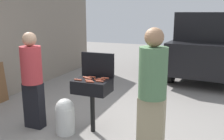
% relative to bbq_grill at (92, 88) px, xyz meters
% --- Properties ---
extents(ground_plane, '(24.00, 24.00, 0.00)m').
position_rel_bbq_grill_xyz_m(ground_plane, '(0.09, 0.03, -0.78)').
color(ground_plane, gray).
extents(house_wall_side, '(0.24, 8.00, 3.07)m').
position_rel_bbq_grill_xyz_m(house_wall_side, '(-2.86, 1.03, 0.75)').
color(house_wall_side, gray).
rests_on(house_wall_side, ground).
extents(bbq_grill, '(0.60, 0.44, 0.93)m').
position_rel_bbq_grill_xyz_m(bbq_grill, '(0.00, 0.00, 0.00)').
color(bbq_grill, black).
rests_on(bbq_grill, ground).
extents(grill_lid_open, '(0.60, 0.05, 0.42)m').
position_rel_bbq_grill_xyz_m(grill_lid_open, '(-0.00, 0.22, 0.35)').
color(grill_lid_open, black).
rests_on(grill_lid_open, bbq_grill).
extents(hot_dog_0, '(0.13, 0.04, 0.03)m').
position_rel_bbq_grill_xyz_m(hot_dog_0, '(0.18, 0.13, 0.16)').
color(hot_dog_0, '#B74C33').
rests_on(hot_dog_0, bbq_grill).
extents(hot_dog_1, '(0.13, 0.03, 0.03)m').
position_rel_bbq_grill_xyz_m(hot_dog_1, '(0.11, -0.01, 0.16)').
color(hot_dog_1, '#AD4228').
rests_on(hot_dog_1, bbq_grill).
extents(hot_dog_2, '(0.13, 0.04, 0.03)m').
position_rel_bbq_grill_xyz_m(hot_dog_2, '(0.04, -0.17, 0.16)').
color(hot_dog_2, '#B74C33').
rests_on(hot_dog_2, bbq_grill).
extents(hot_dog_3, '(0.13, 0.03, 0.03)m').
position_rel_bbq_grill_xyz_m(hot_dog_3, '(-0.06, 0.12, 0.16)').
color(hot_dog_3, '#B74C33').
rests_on(hot_dog_3, bbq_grill).
extents(hot_dog_4, '(0.13, 0.04, 0.03)m').
position_rel_bbq_grill_xyz_m(hot_dog_4, '(-0.14, 0.06, 0.16)').
color(hot_dog_4, '#C6593D').
rests_on(hot_dog_4, bbq_grill).
extents(hot_dog_5, '(0.13, 0.03, 0.03)m').
position_rel_bbq_grill_xyz_m(hot_dog_5, '(-0.19, -0.13, 0.16)').
color(hot_dog_5, '#B74C33').
rests_on(hot_dog_5, bbq_grill).
extents(hot_dog_6, '(0.13, 0.03, 0.03)m').
position_rel_bbq_grill_xyz_m(hot_dog_6, '(-0.00, -0.11, 0.16)').
color(hot_dog_6, '#C6593D').
rests_on(hot_dog_6, bbq_grill).
extents(hot_dog_7, '(0.13, 0.04, 0.03)m').
position_rel_bbq_grill_xyz_m(hot_dog_7, '(-0.07, 0.01, 0.16)').
color(hot_dog_7, '#B74C33').
rests_on(hot_dog_7, bbq_grill).
extents(hot_dog_8, '(0.13, 0.03, 0.03)m').
position_rel_bbq_grill_xyz_m(hot_dog_8, '(0.17, -0.08, 0.16)').
color(hot_dog_8, '#B74C33').
rests_on(hot_dog_8, bbq_grill).
extents(hot_dog_9, '(0.13, 0.04, 0.03)m').
position_rel_bbq_grill_xyz_m(hot_dog_9, '(0.15, 0.05, 0.16)').
color(hot_dog_9, '#B74C33').
rests_on(hot_dog_9, bbq_grill).
extents(propane_tank, '(0.32, 0.32, 0.62)m').
position_rel_bbq_grill_xyz_m(propane_tank, '(-0.40, -0.24, -0.46)').
color(propane_tank, silver).
rests_on(propane_tank, ground).
extents(person_left, '(0.36, 0.36, 1.70)m').
position_rel_bbq_grill_xyz_m(person_left, '(-1.04, -0.23, 0.14)').
color(person_left, black).
rests_on(person_left, ground).
extents(person_right, '(0.39, 0.39, 1.83)m').
position_rel_bbq_grill_xyz_m(person_right, '(1.10, -0.38, 0.21)').
color(person_right, gray).
rests_on(person_right, ground).
extents(parked_minivan, '(2.33, 4.55, 2.02)m').
position_rel_bbq_grill_xyz_m(parked_minivan, '(1.73, 5.07, 0.24)').
color(parked_minivan, black).
rests_on(parked_minivan, ground).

